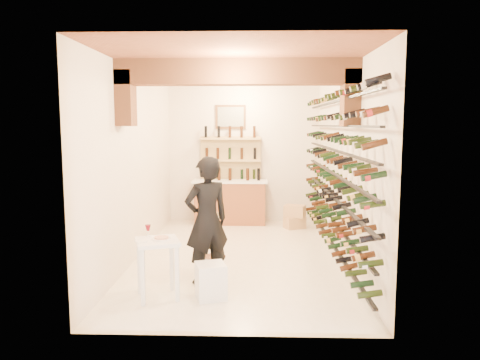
% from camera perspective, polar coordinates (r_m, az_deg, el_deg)
% --- Properties ---
extents(ground, '(6.00, 6.00, 0.00)m').
position_cam_1_polar(ground, '(8.01, -0.07, -9.54)').
color(ground, white).
rests_on(ground, ground).
extents(room_shell, '(3.52, 6.02, 3.21)m').
position_cam_1_polar(room_shell, '(7.42, -0.14, 6.78)').
color(room_shell, silver).
rests_on(room_shell, ground).
extents(wine_rack, '(0.32, 5.70, 2.56)m').
position_cam_1_polar(wine_rack, '(7.81, 11.23, 1.50)').
color(wine_rack, black).
rests_on(wine_rack, ground).
extents(back_counter, '(1.70, 0.62, 1.29)m').
position_cam_1_polar(back_counter, '(10.48, -1.24, -2.60)').
color(back_counter, '#95532E').
rests_on(back_counter, ground).
extents(back_shelving, '(1.40, 0.31, 2.73)m').
position_cam_1_polar(back_shelving, '(10.63, -1.18, 0.99)').
color(back_shelving, tan).
rests_on(back_shelving, ground).
extents(tasting_table, '(0.69, 0.69, 0.95)m').
position_cam_1_polar(tasting_table, '(6.12, -10.30, -8.64)').
color(tasting_table, white).
rests_on(tasting_table, ground).
extents(white_stool, '(0.46, 0.46, 0.46)m').
position_cam_1_polar(white_stool, '(6.14, -3.68, -12.49)').
color(white_stool, white).
rests_on(white_stool, ground).
extents(person, '(0.80, 0.72, 1.83)m').
position_cam_1_polar(person, '(6.53, -4.18, -5.07)').
color(person, black).
rests_on(person, ground).
extents(chrome_barstool, '(0.40, 0.40, 0.77)m').
position_cam_1_polar(chrome_barstool, '(7.80, -3.27, -6.59)').
color(chrome_barstool, silver).
rests_on(chrome_barstool, ground).
extents(crate_lower, '(0.51, 0.44, 0.26)m').
position_cam_1_polar(crate_lower, '(10.14, 6.84, -5.30)').
color(crate_lower, tan).
rests_on(crate_lower, ground).
extents(crate_upper, '(0.51, 0.43, 0.26)m').
position_cam_1_polar(crate_upper, '(10.09, 6.87, -3.88)').
color(crate_upper, tan).
rests_on(crate_upper, crate_lower).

